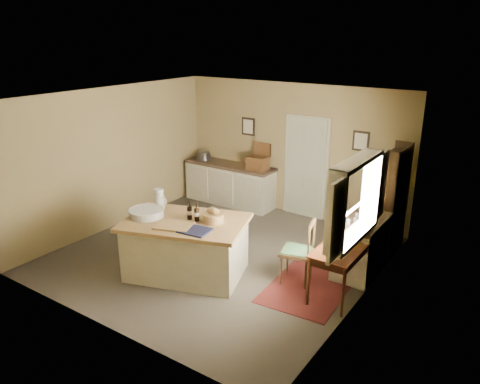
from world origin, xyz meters
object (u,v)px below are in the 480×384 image
object	(u,v)px
desk_chair	(297,252)
right_cabinet	(361,246)
sideboard	(230,183)
shelving_unit	(394,200)
work_island	(185,246)
writing_desk	(340,255)

from	to	relation	value
desk_chair	right_cabinet	size ratio (longest dim) A/B	0.91
sideboard	shelving_unit	size ratio (longest dim) A/B	1.12
work_island	right_cabinet	distance (m)	2.75
writing_desk	right_cabinet	bearing A→B (deg)	90.01
shelving_unit	work_island	bearing A→B (deg)	-132.07
work_island	shelving_unit	world-z (taller)	shelving_unit
sideboard	desk_chair	size ratio (longest dim) A/B	2.11
sideboard	shelving_unit	xyz separation A→B (m)	(3.69, -0.36, 0.45)
work_island	desk_chair	world-z (taller)	work_island
work_island	shelving_unit	size ratio (longest dim) A/B	1.15
writing_desk	desk_chair	distance (m)	0.73
work_island	right_cabinet	world-z (taller)	work_island
sideboard	right_cabinet	xyz separation A→B (m)	(3.54, -1.44, -0.02)
work_island	right_cabinet	bearing A→B (deg)	16.37
sideboard	desk_chair	distance (m)	3.63
desk_chair	shelving_unit	distance (m)	2.13
right_cabinet	writing_desk	bearing A→B (deg)	-89.99
writing_desk	right_cabinet	distance (m)	0.90
work_island	shelving_unit	xyz separation A→B (m)	(2.41, 2.66, 0.45)
sideboard	shelving_unit	bearing A→B (deg)	-5.57
sideboard	desk_chair	bearing A→B (deg)	-38.53
sideboard	desk_chair	world-z (taller)	sideboard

